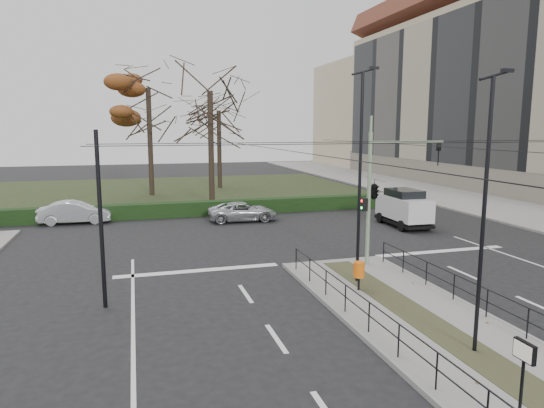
{
  "coord_description": "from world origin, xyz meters",
  "views": [
    {
      "loc": [
        -8.47,
        -14.74,
        6.05
      ],
      "look_at": [
        -1.93,
        8.12,
        2.31
      ],
      "focal_mm": 32.0,
      "sensor_mm": 36.0,
      "label": 1
    }
  ],
  "objects_px": {
    "traffic_light": "(376,188)",
    "litter_bin": "(359,270)",
    "info_panel": "(523,362)",
    "parked_car_second": "(75,212)",
    "bare_tree_center": "(219,116)",
    "parked_car_fourth": "(243,212)",
    "bare_tree_near": "(210,99)",
    "streetlamp_median_far": "(360,175)",
    "rust_tree": "(148,88)",
    "white_van": "(404,207)",
    "streetlamp_median_near": "(484,214)"
  },
  "relations": [
    {
      "from": "streetlamp_median_near",
      "to": "parked_car_second",
      "type": "relative_size",
      "value": 1.68
    },
    {
      "from": "streetlamp_median_near",
      "to": "bare_tree_center",
      "type": "distance_m",
      "value": 37.88
    },
    {
      "from": "litter_bin",
      "to": "info_panel",
      "type": "height_order",
      "value": "info_panel"
    },
    {
      "from": "streetlamp_median_near",
      "to": "parked_car_second",
      "type": "bearing_deg",
      "value": 118.7
    },
    {
      "from": "traffic_light",
      "to": "bare_tree_near",
      "type": "bearing_deg",
      "value": 102.65
    },
    {
      "from": "rust_tree",
      "to": "bare_tree_center",
      "type": "xyz_separation_m",
      "value": [
        6.78,
        3.5,
        -2.29
      ]
    },
    {
      "from": "bare_tree_center",
      "to": "parked_car_fourth",
      "type": "bearing_deg",
      "value": -94.98
    },
    {
      "from": "rust_tree",
      "to": "info_panel",
      "type": "bearing_deg",
      "value": -81.71
    },
    {
      "from": "streetlamp_median_near",
      "to": "streetlamp_median_far",
      "type": "xyz_separation_m",
      "value": [
        -0.38,
        6.35,
        0.4
      ]
    },
    {
      "from": "litter_bin",
      "to": "bare_tree_near",
      "type": "distance_m",
      "value": 22.96
    },
    {
      "from": "streetlamp_median_near",
      "to": "streetlamp_median_far",
      "type": "bearing_deg",
      "value": 93.39
    },
    {
      "from": "streetlamp_median_far",
      "to": "bare_tree_near",
      "type": "relative_size",
      "value": 0.7
    },
    {
      "from": "bare_tree_center",
      "to": "parked_car_second",
      "type": "bearing_deg",
      "value": -128.25
    },
    {
      "from": "streetlamp_median_far",
      "to": "info_panel",
      "type": "bearing_deg",
      "value": -97.4
    },
    {
      "from": "white_van",
      "to": "streetlamp_median_far",
      "type": "bearing_deg",
      "value": -128.98
    },
    {
      "from": "parked_car_fourth",
      "to": "parked_car_second",
      "type": "bearing_deg",
      "value": 81.33
    },
    {
      "from": "parked_car_fourth",
      "to": "white_van",
      "type": "relative_size",
      "value": 1.04
    },
    {
      "from": "traffic_light",
      "to": "parked_car_second",
      "type": "relative_size",
      "value": 1.31
    },
    {
      "from": "traffic_light",
      "to": "litter_bin",
      "type": "relative_size",
      "value": 5.45
    },
    {
      "from": "parked_car_second",
      "to": "parked_car_fourth",
      "type": "height_order",
      "value": "parked_car_second"
    },
    {
      "from": "parked_car_fourth",
      "to": "rust_tree",
      "type": "height_order",
      "value": "rust_tree"
    },
    {
      "from": "litter_bin",
      "to": "bare_tree_center",
      "type": "bearing_deg",
      "value": 89.14
    },
    {
      "from": "litter_bin",
      "to": "rust_tree",
      "type": "bearing_deg",
      "value": 102.31
    },
    {
      "from": "streetlamp_median_near",
      "to": "bare_tree_near",
      "type": "height_order",
      "value": "bare_tree_near"
    },
    {
      "from": "litter_bin",
      "to": "parked_car_second",
      "type": "height_order",
      "value": "parked_car_second"
    },
    {
      "from": "streetlamp_median_far",
      "to": "parked_car_second",
      "type": "xyz_separation_m",
      "value": [
        -11.95,
        16.16,
        -3.55
      ]
    },
    {
      "from": "rust_tree",
      "to": "bare_tree_center",
      "type": "relative_size",
      "value": 1.22
    },
    {
      "from": "streetlamp_median_far",
      "to": "white_van",
      "type": "distance_m",
      "value": 12.73
    },
    {
      "from": "parked_car_second",
      "to": "white_van",
      "type": "bearing_deg",
      "value": -106.7
    },
    {
      "from": "traffic_light",
      "to": "white_van",
      "type": "relative_size",
      "value": 1.34
    },
    {
      "from": "litter_bin",
      "to": "info_panel",
      "type": "bearing_deg",
      "value": -95.46
    },
    {
      "from": "litter_bin",
      "to": "info_panel",
      "type": "distance_m",
      "value": 8.73
    },
    {
      "from": "info_panel",
      "to": "parked_car_second",
      "type": "relative_size",
      "value": 0.44
    },
    {
      "from": "streetlamp_median_far",
      "to": "rust_tree",
      "type": "distance_m",
      "value": 29.15
    },
    {
      "from": "traffic_light",
      "to": "white_van",
      "type": "bearing_deg",
      "value": 51.6
    },
    {
      "from": "white_van",
      "to": "bare_tree_near",
      "type": "distance_m",
      "value": 16.62
    },
    {
      "from": "parked_car_second",
      "to": "litter_bin",
      "type": "bearing_deg",
      "value": -144.35
    },
    {
      "from": "parked_car_second",
      "to": "rust_tree",
      "type": "xyz_separation_m",
      "value": [
        5.23,
        11.73,
        8.75
      ]
    },
    {
      "from": "info_panel",
      "to": "parked_car_second",
      "type": "xyz_separation_m",
      "value": [
        -10.7,
        25.77,
        -0.93
      ]
    },
    {
      "from": "streetlamp_median_near",
      "to": "white_van",
      "type": "bearing_deg",
      "value": 65.13
    },
    {
      "from": "streetlamp_median_far",
      "to": "rust_tree",
      "type": "height_order",
      "value": "rust_tree"
    },
    {
      "from": "info_panel",
      "to": "rust_tree",
      "type": "bearing_deg",
      "value": 98.29
    },
    {
      "from": "info_panel",
      "to": "litter_bin",
      "type": "bearing_deg",
      "value": 84.54
    },
    {
      "from": "parked_car_second",
      "to": "info_panel",
      "type": "bearing_deg",
      "value": -155.77
    },
    {
      "from": "streetlamp_median_far",
      "to": "parked_car_fourth",
      "type": "distance_m",
      "value": 14.57
    },
    {
      "from": "info_panel",
      "to": "streetlamp_median_far",
      "type": "distance_m",
      "value": 10.05
    },
    {
      "from": "litter_bin",
      "to": "rust_tree",
      "type": "height_order",
      "value": "rust_tree"
    },
    {
      "from": "parked_car_second",
      "to": "bare_tree_center",
      "type": "relative_size",
      "value": 0.43
    },
    {
      "from": "bare_tree_near",
      "to": "parked_car_fourth",
      "type": "bearing_deg",
      "value": -81.75
    },
    {
      "from": "streetlamp_median_near",
      "to": "white_van",
      "type": "distance_m",
      "value": 17.78
    }
  ]
}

